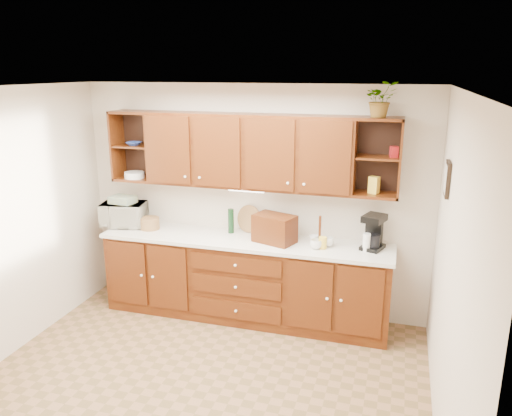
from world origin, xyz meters
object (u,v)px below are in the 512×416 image
Objects in this scene: bread_box at (275,229)px; potted_plant at (381,99)px; microwave at (124,214)px; coffee_maker at (374,232)px.

bread_box is 1.71m from potted_plant.
bread_box is (1.86, -0.06, 0.01)m from microwave.
coffee_maker is at bearing -10.84° from microwave.
microwave is 1.87m from bread_box.
microwave is at bearing -160.20° from coffee_maker.
potted_plant is at bearing -153.92° from coffee_maker.
coffee_maker reaches higher than bread_box.
microwave is 1.17× the size of bread_box.
bread_box is 1.04m from coffee_maker.
bread_box is 1.25× the size of potted_plant.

